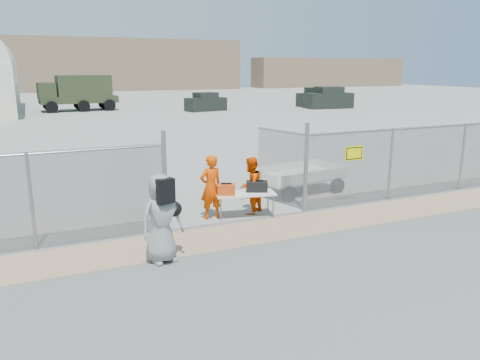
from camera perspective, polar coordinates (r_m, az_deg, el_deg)
name	(u,v)px	position (r m, az deg, el deg)	size (l,w,h in m)	color
ground	(275,245)	(10.81, 4.35, -7.96)	(160.00, 160.00, 0.00)	#4D4D4D
tarmac_inside	(82,107)	(51.22, -18.68, 8.39)	(160.00, 80.00, 0.01)	gray
dirt_strip	(256,232)	(11.64, 2.01, -6.29)	(44.00, 1.60, 0.01)	tan
distant_hills	(88,65)	(87.39, -17.99, 13.22)	(140.00, 6.00, 9.00)	#7F684F
chain_link_fence	(240,180)	(12.20, 0.00, 0.00)	(40.00, 0.20, 2.20)	gray
folding_table	(245,205)	(12.66, 0.64, -3.06)	(1.60, 0.67, 0.68)	silver
orange_bag	(226,190)	(12.33, -1.67, -1.17)	(0.46, 0.31, 0.29)	#DD4914
black_duffel	(257,186)	(12.69, 2.08, -0.78)	(0.57, 0.34, 0.28)	black
security_worker_left	(211,187)	(12.42, -3.57, -0.88)	(0.63, 0.42, 1.74)	#E34100
security_worker_right	(251,185)	(12.88, 1.31, -0.67)	(0.77, 0.60, 1.59)	#E34100
visitor	(161,218)	(9.77, -9.57, -4.62)	(0.92, 0.60, 1.88)	gray
utility_trailer	(298,179)	(15.31, 7.08, 0.16)	(3.65, 1.88, 0.89)	silver
military_truck	(78,93)	(47.04, -19.11, 9.97)	(6.92, 2.55, 3.30)	#2C371F
parked_vehicle_near	(206,102)	(44.53, -4.20, 9.46)	(3.73, 1.69, 1.69)	black
parked_vehicle_mid	(318,97)	(50.28, 9.44, 9.91)	(4.25, 1.92, 1.92)	black
parked_vehicle_far	(329,98)	(48.16, 10.74, 9.81)	(4.61, 2.08, 2.08)	black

